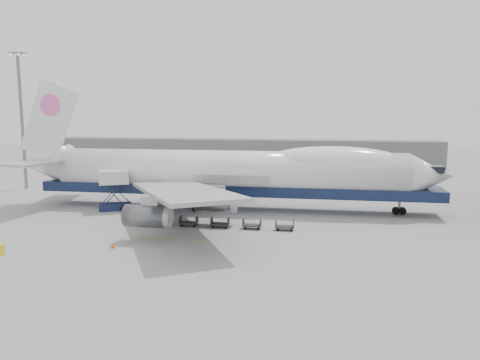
# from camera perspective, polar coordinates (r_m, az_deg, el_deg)

# --- Properties ---
(ground) EXTENTS (260.00, 260.00, 0.00)m
(ground) POSITION_cam_1_polar(r_m,az_deg,el_deg) (60.12, -3.58, -5.85)
(ground) COLOR gray
(ground) RESTS_ON ground
(apron_line) EXTENTS (60.00, 0.15, 0.01)m
(apron_line) POSITION_cam_1_polar(r_m,az_deg,el_deg) (54.50, -5.02, -7.38)
(apron_line) COLOR gold
(apron_line) RESTS_ON ground
(hangar) EXTENTS (110.00, 8.00, 7.00)m
(hangar) POSITION_cam_1_polar(r_m,az_deg,el_deg) (129.33, -0.88, 3.48)
(hangar) COLOR slate
(hangar) RESTS_ON ground
(floodlight_mast) EXTENTS (2.40, 2.40, 25.43)m
(floodlight_mast) POSITION_cam_1_polar(r_m,az_deg,el_deg) (97.84, -25.10, 7.36)
(floodlight_mast) COLOR slate
(floodlight_mast) RESTS_ON ground
(airliner) EXTENTS (67.00, 55.30, 19.98)m
(airliner) POSITION_cam_1_polar(r_m,az_deg,el_deg) (70.47, -0.90, 0.96)
(airliner) COLOR white
(airliner) RESTS_ON ground
(catering_truck) EXTENTS (5.13, 4.38, 6.02)m
(catering_truck) POSITION_cam_1_polar(r_m,az_deg,el_deg) (72.40, -15.05, -0.89)
(catering_truck) COLOR #182148
(catering_truck) RESTS_ON ground
(traffic_cone) EXTENTS (0.43, 0.43, 0.64)m
(traffic_cone) POSITION_cam_1_polar(r_m,az_deg,el_deg) (53.23, -15.25, -7.72)
(traffic_cone) COLOR #FF440D
(traffic_cone) RESTS_ON ground
(dolly_0) EXTENTS (2.30, 1.35, 1.30)m
(dolly_0) POSITION_cam_1_polar(r_m,az_deg,el_deg) (62.35, -9.95, -4.94)
(dolly_0) COLOR #2D2D30
(dolly_0) RESTS_ON ground
(dolly_1) EXTENTS (2.30, 1.35, 1.30)m
(dolly_1) POSITION_cam_1_polar(r_m,az_deg,el_deg) (61.11, -6.27, -5.14)
(dolly_1) COLOR #2D2D30
(dolly_1) RESTS_ON ground
(dolly_2) EXTENTS (2.30, 1.35, 1.30)m
(dolly_2) POSITION_cam_1_polar(r_m,az_deg,el_deg) (60.13, -2.45, -5.32)
(dolly_2) COLOR #2D2D30
(dolly_2) RESTS_ON ground
(dolly_3) EXTENTS (2.30, 1.35, 1.30)m
(dolly_3) POSITION_cam_1_polar(r_m,az_deg,el_deg) (59.43, 1.47, -5.48)
(dolly_3) COLOR #2D2D30
(dolly_3) RESTS_ON ground
(dolly_4) EXTENTS (2.30, 1.35, 1.30)m
(dolly_4) POSITION_cam_1_polar(r_m,az_deg,el_deg) (59.01, 5.47, -5.62)
(dolly_4) COLOR #2D2D30
(dolly_4) RESTS_ON ground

